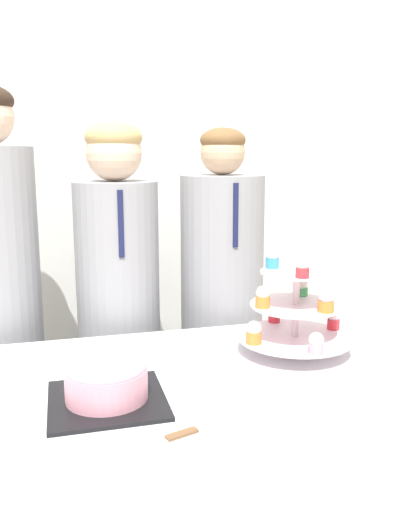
# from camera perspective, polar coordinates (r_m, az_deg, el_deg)

# --- Properties ---
(wall_back) EXTENTS (9.00, 0.06, 2.70)m
(wall_back) POSITION_cam_1_polar(r_m,az_deg,el_deg) (2.40, -9.89, 10.50)
(wall_back) COLOR silver
(wall_back) RESTS_ON ground_plane
(table) EXTENTS (1.64, 0.72, 0.78)m
(table) POSITION_cam_1_polar(r_m,az_deg,el_deg) (1.66, -4.97, -24.93)
(table) COLOR white
(table) RESTS_ON ground_plane
(round_cake) EXTENTS (0.27, 0.27, 0.12)m
(round_cake) POSITION_cam_1_polar(r_m,az_deg,el_deg) (1.32, -10.34, -12.63)
(round_cake) COLOR black
(round_cake) RESTS_ON table
(cake_knife) EXTENTS (0.23, 0.09, 0.01)m
(cake_knife) POSITION_cam_1_polar(r_m,az_deg,el_deg) (1.20, -0.69, -17.75)
(cake_knife) COLOR silver
(cake_knife) RESTS_ON table
(cupcake_stand) EXTENTS (0.34, 0.34, 0.30)m
(cupcake_stand) POSITION_cam_1_polar(r_m,az_deg,el_deg) (1.60, 9.48, -5.44)
(cupcake_stand) COLOR silver
(cupcake_stand) RESTS_ON table
(student_0) EXTENTS (0.29, 0.29, 1.57)m
(student_0) POSITION_cam_1_polar(r_m,az_deg,el_deg) (2.01, -20.77, -7.42)
(student_0) COLOR #939399
(student_0) RESTS_ON ground_plane
(student_1) EXTENTS (0.29, 0.30, 1.46)m
(student_1) POSITION_cam_1_polar(r_m,az_deg,el_deg) (2.02, -8.97, -8.33)
(student_1) COLOR #939399
(student_1) RESTS_ON ground_plane
(student_2) EXTENTS (0.31, 0.31, 1.44)m
(student_2) POSITION_cam_1_polar(r_m,az_deg,el_deg) (2.10, 1.76, -8.11)
(student_2) COLOR #939399
(student_2) RESTS_ON ground_plane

